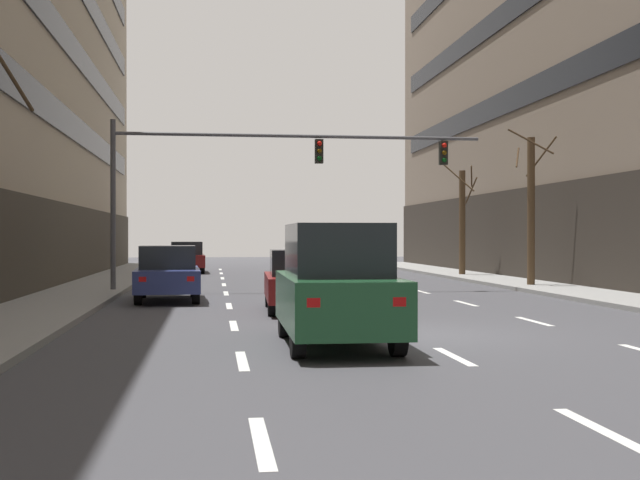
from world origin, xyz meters
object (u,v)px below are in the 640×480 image
taxi_driving_3 (351,265)px  traffic_signal_0 (257,165)px  street_tree_1 (531,208)px  car_driving_0 (301,281)px  street_tree_0 (462,220)px  car_driving_4 (187,257)px  car_driving_1 (336,285)px  car_driving_2 (168,274)px

taxi_driving_3 → traffic_signal_0: size_ratio=0.34×
traffic_signal_0 → street_tree_1: size_ratio=2.25×
car_driving_0 → street_tree_0: (9.48, 16.37, 1.91)m
taxi_driving_3 → car_driving_4: (-6.82, 11.76, 0.00)m
taxi_driving_3 → street_tree_1: (6.25, -2.96, 2.18)m
car_driving_1 → car_driving_4: 29.63m
traffic_signal_0 → street_tree_0: size_ratio=2.45×
car_driving_0 → taxi_driving_3: bearing=73.6°
car_driving_1 → taxi_driving_3: 17.97m
car_driving_0 → car_driving_1: 6.71m
car_driving_4 → traffic_signal_0: bearing=-79.4°
traffic_signal_0 → street_tree_0: traffic_signal_0 is taller
car_driving_0 → street_tree_0: size_ratio=0.82×
taxi_driving_3 → traffic_signal_0: traffic_signal_0 is taller
car_driving_2 → taxi_driving_3: (6.80, 7.15, -0.00)m
car_driving_1 → street_tree_1: 17.64m
car_driving_1 → traffic_signal_0: (-0.63, 14.01, 3.34)m
car_driving_2 → street_tree_0: (13.06, 12.57, 1.87)m
taxi_driving_3 → traffic_signal_0: 6.46m
street_tree_1 → traffic_signal_0: bearing=-176.2°
car_driving_1 → street_tree_0: street_tree_0 is taller
car_driving_1 → street_tree_1: (9.56, 14.70, 1.92)m
car_driving_1 → car_driving_2: car_driving_1 is taller
car_driving_1 → car_driving_4: (-3.51, 29.42, -0.26)m
street_tree_1 → street_tree_0: bearing=90.0°
car_driving_1 → car_driving_4: bearing=96.8°
car_driving_4 → street_tree_0: bearing=-25.9°
car_driving_1 → taxi_driving_3: bearing=79.4°
car_driving_4 → street_tree_0: size_ratio=0.85×
car_driving_1 → traffic_signal_0: traffic_signal_0 is taller
car_driving_2 → street_tree_1: size_ratio=0.78×
street_tree_0 → car_driving_2: bearing=-136.1°
car_driving_2 → street_tree_0: size_ratio=0.85×
car_driving_2 → car_driving_1: bearing=-71.6°
car_driving_2 → taxi_driving_3: taxi_driving_3 is taller
taxi_driving_3 → street_tree_1: 7.25m
car_driving_0 → car_driving_2: 5.23m
taxi_driving_3 → car_driving_4: taxi_driving_3 is taller
car_driving_4 → street_tree_1: (13.07, -14.73, 2.18)m
car_driving_2 → traffic_signal_0: bearing=50.8°
car_driving_0 → street_tree_1: 12.59m
car_driving_0 → traffic_signal_0: size_ratio=0.33×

